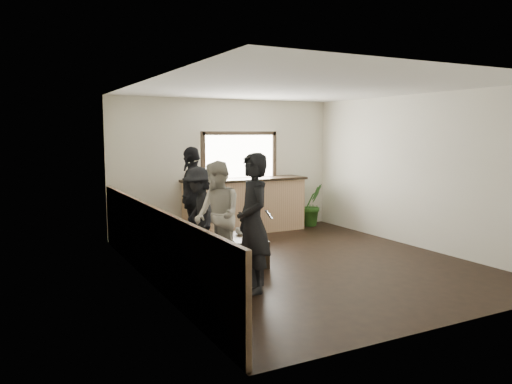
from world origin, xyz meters
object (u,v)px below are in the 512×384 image
cup_b (255,235)px  potted_plant (312,205)px  person_a (253,223)px  coffee_table (247,249)px  bar_counter (245,202)px  person_c (200,213)px  sofa (198,260)px  cup_a (240,231)px  person_d (193,198)px  person_b (217,216)px

cup_b → potted_plant: bearing=41.2°
person_a → coffee_table: bearing=165.4°
bar_counter → person_c: size_ratio=1.75×
bar_counter → sofa: (-2.13, -2.76, -0.36)m
bar_counter → cup_a: size_ratio=19.96×
sofa → cup_a: 1.26m
cup_a → person_d: (-0.37, 1.19, 0.44)m
cup_a → person_d: bearing=107.3°
person_b → person_d: size_ratio=0.91×
coffee_table → person_b: (-0.58, -0.16, 0.62)m
coffee_table → person_a: bearing=-113.4°
person_a → sofa: bearing=-143.3°
bar_counter → person_d: size_ratio=1.46×
cup_a → person_b: (-0.56, -0.38, 0.36)m
person_c → person_d: size_ratio=0.83×
coffee_table → person_c: (-0.58, 0.58, 0.56)m
cup_b → person_d: bearing=106.8°
potted_plant → person_d: (-3.17, -0.80, 0.45)m
coffee_table → cup_b: size_ratio=8.87×
person_a → person_d: 2.77m
potted_plant → person_a: person_a is taller
person_c → person_d: bearing=170.9°
person_b → person_d: 1.59m
coffee_table → person_d: 1.63m
sofa → cup_b: (1.11, 0.35, 0.20)m
cup_a → person_b: size_ratio=0.08×
cup_b → person_d: person_d is taller
sofa → cup_a: (1.01, 0.72, 0.20)m
bar_counter → cup_a: bearing=-118.6°
coffee_table → person_c: person_c is taller
bar_counter → person_c: bar_counter is taller
sofa → person_b: person_b is taller
person_c → potted_plant: bearing=119.8°
person_b → person_a: bearing=0.7°
sofa → bar_counter: bearing=-53.4°
potted_plant → cup_a: bearing=-144.5°
sofa → person_c: (0.45, 1.08, 0.49)m
person_b → coffee_table: bearing=106.3°
cup_b → person_c: size_ratio=0.07×
bar_counter → person_a: 3.99m
cup_b → person_b: (-0.66, -0.01, 0.36)m
potted_plant → person_c: size_ratio=0.62×
cup_b → potted_plant: size_ratio=0.11×
sofa → person_a: 1.15m
person_b → sofa: bearing=-52.4°
bar_counter → person_b: 2.95m
sofa → cup_b: bearing=-88.3°
coffee_table → sofa: bearing=-154.2°
potted_plant → person_c: 3.75m
cup_a → cup_b: size_ratio=1.24×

